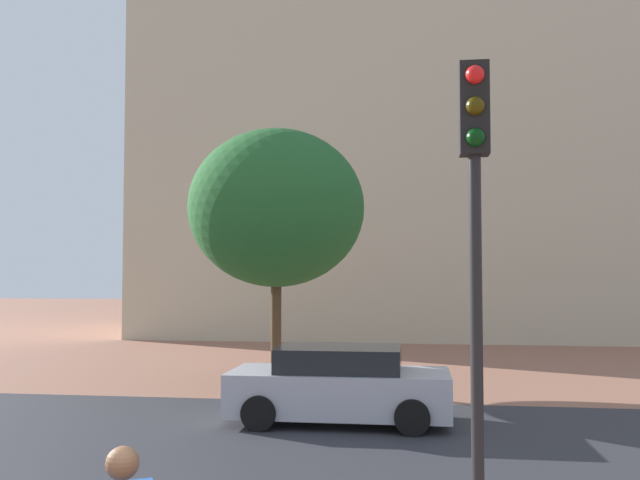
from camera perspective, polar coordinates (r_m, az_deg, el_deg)
ground_plane at (r=13.72m, az=-0.36°, el=-14.80°), size 120.00×120.00×0.00m
street_asphalt_strip at (r=12.11m, az=-1.50°, el=-16.43°), size 120.00×7.59×0.00m
landmark_building at (r=34.30m, az=7.73°, el=8.69°), size 25.32×11.18×31.54m
car_silver at (r=13.53m, az=1.62°, el=-11.94°), size 4.19×2.02×1.45m
traffic_light_pole at (r=6.75m, az=12.72°, el=1.93°), size 0.28×0.34×4.89m
tree_curb_far at (r=18.09m, az=-3.63°, el=2.64°), size 4.60×4.60×6.64m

